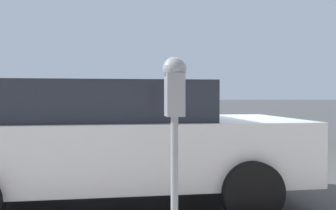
# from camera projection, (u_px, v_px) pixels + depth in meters

# --- Properties ---
(ground_plane) EXTENTS (220.00, 220.00, 0.00)m
(ground_plane) POSITION_uv_depth(u_px,v_px,m) (200.00, 183.00, 5.80)
(ground_plane) COLOR #424244
(parking_meter) EXTENTS (0.21, 0.19, 1.44)m
(parking_meter) POSITION_uv_depth(u_px,v_px,m) (174.00, 100.00, 3.10)
(parking_meter) COLOR gray
(parking_meter) RESTS_ON sidewalk
(car_white) EXTENTS (2.16, 4.41, 1.46)m
(car_white) POSITION_uv_depth(u_px,v_px,m) (111.00, 139.00, 4.66)
(car_white) COLOR silver
(car_white) RESTS_ON ground_plane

